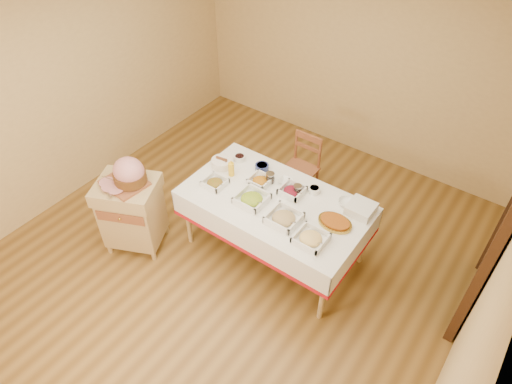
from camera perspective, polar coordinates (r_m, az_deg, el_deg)
room_shell at (r=4.06m, az=-3.28°, el=3.96°), size 5.00×5.00×5.00m
doorway at (r=4.29m, az=29.06°, el=-3.22°), size 0.09×1.10×2.20m
dining_table at (r=4.57m, az=2.35°, el=-2.45°), size 1.82×1.02×0.76m
butcher_cart at (r=4.91m, az=-15.29°, el=-2.25°), size 0.75×0.71×0.85m
dining_chair at (r=5.38m, az=5.65°, el=3.04°), size 0.37×0.36×0.83m
ham_on_board at (r=4.58m, az=-15.67°, el=2.19°), size 0.45×0.43×0.30m
serving_dish_a at (r=4.61m, az=-5.16°, el=1.16°), size 0.22×0.22×0.10m
serving_dish_b at (r=4.41m, az=-0.53°, el=-0.87°), size 0.28×0.28×0.12m
serving_dish_c at (r=4.23m, az=3.50°, el=-3.27°), size 0.29×0.29×0.12m
serving_dish_d at (r=4.08m, az=6.86°, el=-5.78°), size 0.27×0.27×0.10m
serving_dish_e at (r=4.62m, az=0.52°, el=1.43°), size 0.22×0.21×0.10m
serving_dish_f at (r=4.51m, az=4.53°, el=0.14°), size 0.24×0.23×0.11m
small_bowl_left at (r=4.91m, az=-2.05°, el=4.32°), size 0.12×0.12×0.06m
small_bowl_mid at (r=4.78m, az=0.75°, el=3.16°), size 0.14×0.14×0.06m
small_bowl_right at (r=4.55m, az=7.30°, el=0.31°), size 0.12×0.12×0.06m
bowl_white_imported at (r=4.64m, az=3.73°, el=1.35°), size 0.17×0.17×0.04m
bowl_small_imported at (r=4.47m, az=11.18°, el=-1.30°), size 0.16×0.16×0.05m
preserve_jar_left at (r=4.62m, az=1.78°, el=1.73°), size 0.09×0.09×0.12m
preserve_jar_right at (r=4.50m, az=5.21°, el=0.22°), size 0.09×0.09×0.11m
mustard_bottle at (r=4.69m, az=-3.12°, el=2.95°), size 0.06×0.06×0.19m
bread_basket at (r=4.84m, az=-4.29°, el=3.68°), size 0.22×0.22×0.10m
plate_stack at (r=4.41m, az=13.01°, el=-2.04°), size 0.24×0.24×0.09m
brass_platter at (r=4.27m, az=9.84°, el=-3.76°), size 0.33×0.24×0.04m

